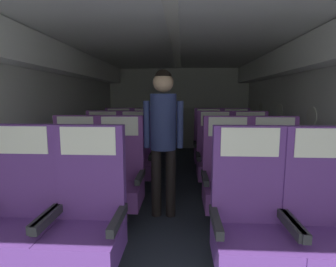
{
  "coord_description": "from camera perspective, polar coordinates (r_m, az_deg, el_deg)",
  "views": [
    {
      "loc": [
        0.1,
        -0.16,
        1.32
      ],
      "look_at": [
        -0.1,
        3.42,
        0.82
      ],
      "focal_mm": 27.74,
      "sensor_mm": 36.0,
      "label": 1
    }
  ],
  "objects": [
    {
      "name": "seat_c_left_window",
      "position": [
        3.88,
        -14.25,
        -5.01
      ],
      "size": [
        0.52,
        0.47,
        1.13
      ],
      "color": "#38383D",
      "rests_on": "ground"
    },
    {
      "name": "seat_d_left_window",
      "position": [
        4.76,
        -10.87,
        -2.5
      ],
      "size": [
        0.52,
        0.47,
        1.13
      ],
      "color": "#38383D",
      "rests_on": "ground"
    },
    {
      "name": "seat_b_left_aisle",
      "position": [
        2.84,
        -10.67,
        -9.69
      ],
      "size": [
        0.52,
        0.47,
        1.13
      ],
      "color": "#38383D",
      "rests_on": "ground"
    },
    {
      "name": "seat_c_right_aisle",
      "position": [
        3.81,
        17.57,
        -5.37
      ],
      "size": [
        0.52,
        0.47,
        1.13
      ],
      "color": "#38383D",
      "rests_on": "ground"
    },
    {
      "name": "ground",
      "position": [
        3.68,
        1.45,
        -13.24
      ],
      "size": [
        3.8,
        6.92,
        0.02
      ],
      "primitive_type": "cube",
      "color": "#2D3342"
    },
    {
      "name": "seat_a_right_aisle",
      "position": [
        2.12,
        31.18,
        -17.05
      ],
      "size": [
        0.52,
        0.47,
        1.13
      ],
      "color": "#38383D",
      "rests_on": "ground"
    },
    {
      "name": "seat_d_right_aisle",
      "position": [
        4.73,
        14.68,
        -2.7
      ],
      "size": [
        0.52,
        0.47,
        1.13
      ],
      "color": "#38383D",
      "rests_on": "ground"
    },
    {
      "name": "seat_a_right_window",
      "position": [
        1.96,
        17.46,
        -18.36
      ],
      "size": [
        0.52,
        0.47,
        1.13
      ],
      "color": "#38383D",
      "rests_on": "ground"
    },
    {
      "name": "flight_attendant",
      "position": [
        2.79,
        -1.03,
        1.24
      ],
      "size": [
        0.43,
        0.28,
        1.61
      ],
      "rotation": [
        0.0,
        0.0,
        2.87
      ],
      "color": "black",
      "rests_on": "ground"
    },
    {
      "name": "seat_c_left_aisle",
      "position": [
        3.77,
        -7.06,
        -5.21
      ],
      "size": [
        0.52,
        0.47,
        1.13
      ],
      "color": "#38383D",
      "rests_on": "ground"
    },
    {
      "name": "seat_b_left_window",
      "position": [
        3.0,
        -19.79,
        -9.1
      ],
      "size": [
        0.52,
        0.47,
        1.13
      ],
      "color": "#38383D",
      "rests_on": "ground"
    },
    {
      "name": "seat_a_left_window",
      "position": [
        2.23,
        -29.8,
        -15.73
      ],
      "size": [
        0.52,
        0.47,
        1.13
      ],
      "color": "#38383D",
      "rests_on": "ground"
    },
    {
      "name": "fuselage_shell",
      "position": [
        3.71,
        1.68,
        10.93
      ],
      "size": [
        3.68,
        6.57,
        2.09
      ],
      "color": "silver",
      "rests_on": "ground"
    },
    {
      "name": "seat_b_right_aisle",
      "position": [
        2.93,
        22.37,
        -9.62
      ],
      "size": [
        0.52,
        0.47,
        1.13
      ],
      "color": "#38383D",
      "rests_on": "ground"
    },
    {
      "name": "seat_d_right_window",
      "position": [
        4.65,
        8.86,
        -2.71
      ],
      "size": [
        0.52,
        0.47,
        1.13
      ],
      "color": "#38383D",
      "rests_on": "ground"
    },
    {
      "name": "seat_d_left_aisle",
      "position": [
        4.67,
        -4.97,
        -2.6
      ],
      "size": [
        0.52,
        0.47,
        1.13
      ],
      "color": "#38383D",
      "rests_on": "ground"
    },
    {
      "name": "seat_c_right_window",
      "position": [
        3.73,
        10.22,
        -5.41
      ],
      "size": [
        0.52,
        0.47,
        1.13
      ],
      "color": "#38383D",
      "rests_on": "ground"
    },
    {
      "name": "seat_a_left_aisle",
      "position": [
        2.01,
        -17.36,
        -17.71
      ],
      "size": [
        0.52,
        0.47,
        1.13
      ],
      "color": "#38383D",
      "rests_on": "ground"
    },
    {
      "name": "seat_b_right_window",
      "position": [
        2.81,
        12.88,
        -10.0
      ],
      "size": [
        0.52,
        0.47,
        1.13
      ],
      "color": "#38383D",
      "rests_on": "ground"
    }
  ]
}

